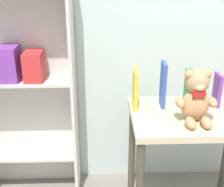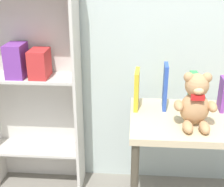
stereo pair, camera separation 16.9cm
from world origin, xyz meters
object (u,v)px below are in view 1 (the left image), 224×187
display_table (192,130)px  bookshelf_side (24,65)px  teddy_bear (196,98)px  book_standing_yellow (135,88)px  book_standing_blue (163,85)px  book_standing_green (191,89)px  book_standing_purple (217,90)px

display_table → bookshelf_side: bearing=163.6°
display_table → teddy_bear: 0.24m
display_table → book_standing_yellow: book_standing_yellow is taller
display_table → book_standing_blue: book_standing_blue is taller
book_standing_blue → display_table: bearing=-34.7°
bookshelf_side → book_standing_blue: bearing=-11.7°
book_standing_green → teddy_bear: bearing=-97.3°
teddy_bear → book_standing_blue: (-0.13, 0.19, 0.00)m
teddy_bear → book_standing_green: teddy_bear is taller
book_standing_yellow → book_standing_green: (0.31, -0.00, -0.01)m
book_standing_purple → bookshelf_side: bearing=173.7°
bookshelf_side → book_standing_yellow: size_ratio=7.15×
book_standing_green → book_standing_blue: bearing=176.9°
book_standing_purple → book_standing_green: bearing=-175.4°
book_standing_yellow → book_standing_purple: 0.47m
bookshelf_side → book_standing_purple: bearing=-8.6°
bookshelf_side → teddy_bear: size_ratio=5.69×
book_standing_blue → book_standing_green: (0.16, -0.01, -0.03)m
bookshelf_side → display_table: size_ratio=2.29×
bookshelf_side → book_standing_green: size_ratio=7.60×
display_table → teddy_bear: (-0.02, -0.08, 0.23)m
book_standing_purple → display_table: bearing=-141.3°
teddy_bear → book_standing_green: 0.19m
book_standing_yellow → teddy_bear: bearing=-30.7°
book_standing_yellow → display_table: bearing=-17.2°
display_table → book_standing_yellow: (-0.31, 0.11, 0.21)m
display_table → book_standing_green: bearing=90.0°
display_table → book_standing_blue: size_ratio=2.67×
bookshelf_side → teddy_bear: bearing=-21.0°
display_table → book_standing_green: (0.00, 0.11, 0.21)m
book_standing_yellow → book_standing_purple: bearing=3.0°
display_table → book_standing_blue: 0.30m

